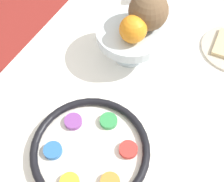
% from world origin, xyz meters
% --- Properties ---
extents(ground_plane, '(8.00, 8.00, 0.00)m').
position_xyz_m(ground_plane, '(0.00, 0.00, 0.00)').
color(ground_plane, maroon).
extents(dining_table, '(1.14, 0.90, 0.74)m').
position_xyz_m(dining_table, '(0.00, 0.00, 0.37)').
color(dining_table, white).
rests_on(dining_table, ground_plane).
extents(seder_plate, '(0.30, 0.30, 0.03)m').
position_xyz_m(seder_plate, '(-0.23, 0.08, 0.76)').
color(seder_plate, silver).
rests_on(seder_plate, dining_table).
extents(fruit_stand, '(0.20, 0.20, 0.11)m').
position_xyz_m(fruit_stand, '(0.11, 0.14, 0.83)').
color(fruit_stand, silver).
rests_on(fruit_stand, dining_table).
extents(orange_fruit, '(0.08, 0.08, 0.08)m').
position_xyz_m(orange_fruit, '(0.08, 0.12, 0.89)').
color(orange_fruit, orange).
rests_on(orange_fruit, fruit_stand).
extents(coconut, '(0.11, 0.11, 0.11)m').
position_xyz_m(coconut, '(0.14, 0.11, 0.91)').
color(coconut, brown).
rests_on(coconut, fruit_stand).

